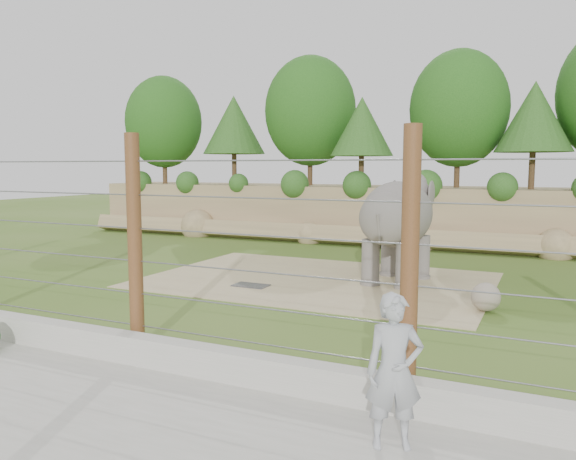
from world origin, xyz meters
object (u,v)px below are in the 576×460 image
at_px(stone_ball, 486,297).
at_px(barrier_fence, 135,244).
at_px(elephant, 397,230).
at_px(zookeeper, 394,371).

height_order(stone_ball, barrier_fence, barrier_fence).
height_order(elephant, barrier_fence, barrier_fence).
xyz_separation_m(barrier_fence, zookeeper, (5.19, -1.49, -1.04)).
bearing_deg(elephant, zookeeper, -72.19).
xyz_separation_m(elephant, stone_ball, (2.78, -2.54, -1.20)).
distance_m(stone_ball, barrier_fence, 8.12).
height_order(stone_ball, zookeeper, zookeeper).
bearing_deg(zookeeper, barrier_fence, 139.93).
xyz_separation_m(stone_ball, zookeeper, (-0.31, -7.23, 0.60)).
relative_size(elephant, zookeeper, 2.03).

